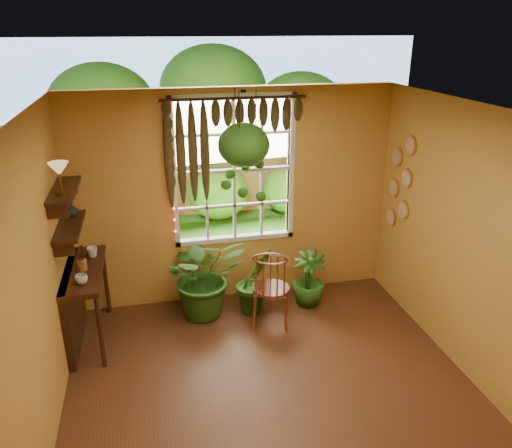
{
  "coord_description": "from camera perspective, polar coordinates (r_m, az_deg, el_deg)",
  "views": [
    {
      "loc": [
        -1.04,
        -3.54,
        3.36
      ],
      "look_at": [
        0.02,
        1.15,
        1.43
      ],
      "focal_mm": 35.0,
      "sensor_mm": 36.0,
      "label": 1
    }
  ],
  "objects": [
    {
      "name": "hanging_basket",
      "position": [
        5.81,
        -1.4,
        8.13
      ],
      "size": [
        0.6,
        0.6,
        1.29
      ],
      "color": "black",
      "rests_on": "ceiling"
    },
    {
      "name": "counter_ledge",
      "position": [
        5.92,
        -19.78,
        -7.91
      ],
      "size": [
        0.4,
        1.2,
        0.9
      ],
      "color": "#3C2110",
      "rests_on": "floor"
    },
    {
      "name": "potted_plant_left",
      "position": [
        6.11,
        -5.89,
        -5.86
      ],
      "size": [
        1.07,
        0.96,
        1.06
      ],
      "primitive_type": "imported",
      "rotation": [
        0.0,
        0.0,
        0.15
      ],
      "color": "#1E4C14",
      "rests_on": "floor"
    },
    {
      "name": "valance_vine",
      "position": [
        5.88,
        -3.26,
        11.18
      ],
      "size": [
        1.7,
        0.12,
        1.1
      ],
      "color": "#3C2110",
      "rests_on": "window"
    },
    {
      "name": "potted_plant_right",
      "position": [
        6.4,
        6.03,
        -6.25
      ],
      "size": [
        0.49,
        0.49,
        0.72
      ],
      "primitive_type": "imported",
      "rotation": [
        0.0,
        0.0,
        -0.26
      ],
      "color": "#1E4C14",
      "rests_on": "floor"
    },
    {
      "name": "floor",
      "position": [
        4.99,
        2.84,
        -20.54
      ],
      "size": [
        4.5,
        4.5,
        0.0
      ],
      "primitive_type": "plane",
      "color": "#552818",
      "rests_on": "ground"
    },
    {
      "name": "cup_b",
      "position": [
        5.98,
        -18.19,
        -3.05
      ],
      "size": [
        0.14,
        0.14,
        0.11
      ],
      "primitive_type": "imported",
      "rotation": [
        0.0,
        0.0,
        -0.14
      ],
      "color": "beige",
      "rests_on": "counter_ledge"
    },
    {
      "name": "wall_left",
      "position": [
        4.18,
        -24.62,
        -9.08
      ],
      "size": [
        0.0,
        4.5,
        4.5
      ],
      "primitive_type": "plane",
      "rotation": [
        1.57,
        0.0,
        1.57
      ],
      "color": "#BC9040",
      "rests_on": "floor"
    },
    {
      "name": "wall_back",
      "position": [
        6.21,
        -2.45,
        2.94
      ],
      "size": [
        4.0,
        0.0,
        4.0
      ],
      "primitive_type": "plane",
      "rotation": [
        1.57,
        0.0,
        0.0
      ],
      "color": "#BC9040",
      "rests_on": "floor"
    },
    {
      "name": "cup_a",
      "position": [
        5.41,
        -19.32,
        -5.98
      ],
      "size": [
        0.14,
        0.14,
        0.1
      ],
      "primitive_type": "imported",
      "rotation": [
        0.0,
        0.0,
        -0.19
      ],
      "color": "silver",
      "rests_on": "counter_ledge"
    },
    {
      "name": "windsor_chair",
      "position": [
        5.98,
        1.71,
        -8.55
      ],
      "size": [
        0.55,
        0.56,
        1.17
      ],
      "rotation": [
        0.0,
        0.0,
        -0.31
      ],
      "color": "maroon",
      "rests_on": "floor"
    },
    {
      "name": "ceiling",
      "position": [
        3.75,
        3.61,
        11.66
      ],
      "size": [
        4.5,
        4.5,
        0.0
      ],
      "primitive_type": "plane",
      "rotation": [
        3.14,
        0.0,
        0.0
      ],
      "color": "silver",
      "rests_on": "wall_back"
    },
    {
      "name": "backyard",
      "position": [
        10.69,
        -5.74,
        10.51
      ],
      "size": [
        14.0,
        10.0,
        12.0
      ],
      "color": "#2E5E1B",
      "rests_on": "ground"
    },
    {
      "name": "wall_right",
      "position": [
        5.08,
        25.51,
        -3.76
      ],
      "size": [
        0.0,
        4.5,
        4.5
      ],
      "primitive_type": "plane",
      "rotation": [
        1.57,
        0.0,
        -1.57
      ],
      "color": "#BC9040",
      "rests_on": "floor"
    },
    {
      "name": "potted_plant_mid",
      "position": [
        6.17,
        -0.16,
        -6.53
      ],
      "size": [
        0.56,
        0.49,
        0.86
      ],
      "primitive_type": "imported",
      "rotation": [
        0.0,
        0.0,
        0.28
      ],
      "color": "#1E4C14",
      "rests_on": "floor"
    },
    {
      "name": "brush_jar",
      "position": [
        5.65,
        -19.34,
        -3.7
      ],
      "size": [
        0.1,
        0.1,
        0.36
      ],
      "color": "brown",
      "rests_on": "counter_ledge"
    },
    {
      "name": "shelf_vase",
      "position": [
        5.78,
        -20.3,
        1.54
      ],
      "size": [
        0.15,
        0.15,
        0.14
      ],
      "primitive_type": "imported",
      "rotation": [
        0.0,
        0.0,
        -0.09
      ],
      "color": "#B2AD99",
      "rests_on": "shelf_lower"
    },
    {
      "name": "wall_plates",
      "position": [
        6.38,
        16.12,
        4.49
      ],
      "size": [
        0.04,
        0.32,
        1.1
      ],
      "primitive_type": null,
      "color": "beige",
      "rests_on": "wall_right"
    },
    {
      "name": "shelf_upper",
      "position": [
        5.44,
        -21.08,
        3.67
      ],
      "size": [
        0.25,
        0.9,
        0.04
      ],
      "primitive_type": "cube",
      "color": "#3C2110",
      "rests_on": "wall_left"
    },
    {
      "name": "shelf_lower",
      "position": [
        5.56,
        -20.53,
        -0.25
      ],
      "size": [
        0.25,
        0.9,
        0.04
      ],
      "primitive_type": "cube",
      "color": "#3C2110",
      "rests_on": "wall_left"
    },
    {
      "name": "tiffany_lamp",
      "position": [
        5.16,
        -21.59,
        5.65
      ],
      "size": [
        0.19,
        0.19,
        0.32
      ],
      "color": "#553418",
      "rests_on": "shelf_upper"
    },
    {
      "name": "window",
      "position": [
        6.14,
        -2.55,
        6.12
      ],
      "size": [
        1.52,
        0.1,
        1.86
      ],
      "color": "silver",
      "rests_on": "wall_back"
    },
    {
      "name": "string_lights",
      "position": [
        5.96,
        -9.65,
        5.84
      ],
      "size": [
        0.03,
        0.03,
        1.54
      ],
      "primitive_type": null,
      "color": "#FF2633",
      "rests_on": "window"
    }
  ]
}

